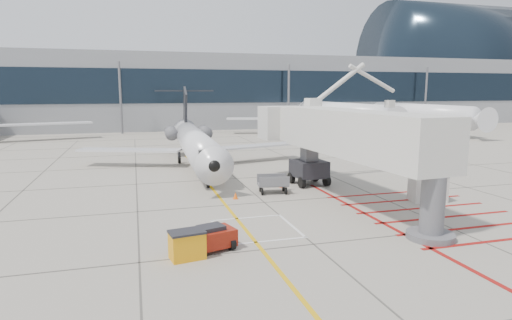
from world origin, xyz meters
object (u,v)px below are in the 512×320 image
object	(u,v)px
regional_jet	(198,130)
spill_bin	(187,245)
pushback_tug	(211,237)
jet_bridge	(356,143)

from	to	relation	value
regional_jet	spill_bin	xyz separation A→B (m)	(-3.40, -20.02, -3.12)
regional_jet	pushback_tug	world-z (taller)	regional_jet
regional_jet	jet_bridge	bearing A→B (deg)	-58.22
pushback_tug	spill_bin	world-z (taller)	spill_bin
regional_jet	spill_bin	bearing A→B (deg)	-97.46
jet_bridge	spill_bin	xyz separation A→B (m)	(-11.34, -6.06, -3.37)
jet_bridge	spill_bin	distance (m)	13.29
pushback_tug	spill_bin	bearing A→B (deg)	-165.19
regional_jet	pushback_tug	xyz separation A→B (m)	(-2.22, -19.30, -3.14)
jet_bridge	pushback_tug	world-z (taller)	jet_bridge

